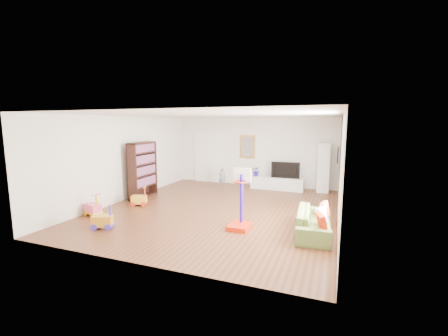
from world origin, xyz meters
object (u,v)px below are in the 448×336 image
at_px(bookshelf, 143,170).
at_px(sofa, 314,222).
at_px(basketball_hoop, 239,199).
at_px(media_console, 277,183).

bearing_deg(bookshelf, sofa, -17.62).
bearing_deg(bookshelf, basketball_hoop, -27.26).
relative_size(bookshelf, basketball_hoop, 1.30).
distance_m(bookshelf, sofa, 5.86).
xyz_separation_m(bookshelf, sofa, (5.64, -1.44, -0.66)).
relative_size(media_console, sofa, 1.08).
bearing_deg(sofa, basketball_hoop, 97.16).
height_order(bookshelf, sofa, bookshelf).
distance_m(bookshelf, basketball_hoop, 4.35).
xyz_separation_m(media_console, bookshelf, (-3.98, -2.84, 0.70)).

